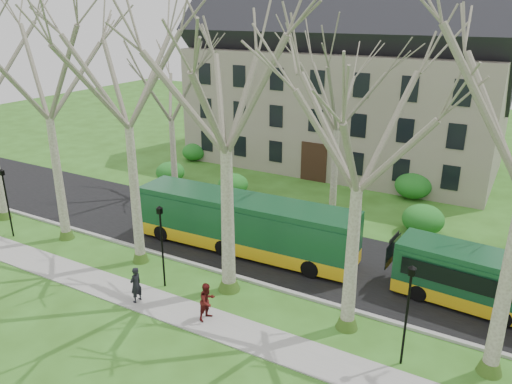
# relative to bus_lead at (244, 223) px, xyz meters

# --- Properties ---
(ground) EXTENTS (120.00, 120.00, 0.00)m
(ground) POSITION_rel_bus_lead_xyz_m (4.53, -4.45, -1.70)
(ground) COLOR #305C1A
(ground) RESTS_ON ground
(sidewalk) EXTENTS (70.00, 2.00, 0.06)m
(sidewalk) POSITION_rel_bus_lead_xyz_m (4.53, -6.95, -1.67)
(sidewalk) COLOR gray
(sidewalk) RESTS_ON ground
(road) EXTENTS (80.00, 8.00, 0.06)m
(road) POSITION_rel_bus_lead_xyz_m (4.53, 1.05, -1.67)
(road) COLOR black
(road) RESTS_ON ground
(curb) EXTENTS (80.00, 0.25, 0.14)m
(curb) POSITION_rel_bus_lead_xyz_m (4.53, -2.95, -1.63)
(curb) COLOR #A5A39E
(curb) RESTS_ON ground
(building) EXTENTS (26.50, 12.20, 16.00)m
(building) POSITION_rel_bus_lead_xyz_m (-1.47, 19.55, 6.36)
(building) COLOR gray
(building) RESTS_ON ground
(tree_row_verge) EXTENTS (49.00, 7.00, 14.00)m
(tree_row_verge) POSITION_rel_bus_lead_xyz_m (4.53, -4.15, 5.30)
(tree_row_verge) COLOR gray
(tree_row_verge) RESTS_ON ground
(tree_row_far) EXTENTS (33.00, 7.00, 12.00)m
(tree_row_far) POSITION_rel_bus_lead_xyz_m (3.19, 6.55, 4.30)
(tree_row_far) COLOR gray
(tree_row_far) RESTS_ON ground
(lamp_row) EXTENTS (36.22, 0.22, 4.30)m
(lamp_row) POSITION_rel_bus_lead_xyz_m (4.53, -5.45, 0.87)
(lamp_row) COLOR black
(lamp_row) RESTS_ON ground
(hedges) EXTENTS (30.60, 8.60, 2.00)m
(hedges) POSITION_rel_bus_lead_xyz_m (-0.14, 9.55, -0.70)
(hedges) COLOR #1B611E
(hedges) RESTS_ON ground
(bus_lead) EXTENTS (13.25, 3.24, 3.29)m
(bus_lead) POSITION_rel_bus_lead_xyz_m (0.00, 0.00, 0.00)
(bus_lead) COLOR #144827
(bus_lead) RESTS_ON road
(pedestrian_a) EXTENTS (0.47, 0.68, 1.81)m
(pedestrian_a) POSITION_rel_bus_lead_xyz_m (-1.67, -7.28, -0.74)
(pedestrian_a) COLOR black
(pedestrian_a) RESTS_ON sidewalk
(pedestrian_b) EXTENTS (0.82, 0.98, 1.79)m
(pedestrian_b) POSITION_rel_bus_lead_xyz_m (2.11, -6.77, -0.75)
(pedestrian_b) COLOR #501312
(pedestrian_b) RESTS_ON sidewalk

